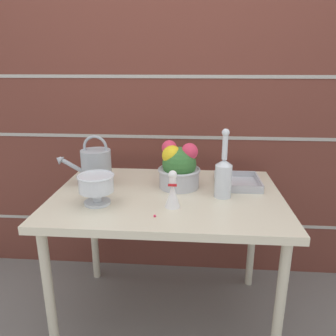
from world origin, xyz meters
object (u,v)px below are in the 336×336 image
object	(u,v)px
figurine_vase	(173,192)
wire_tray	(237,183)
watering_can	(96,167)
crystal_pedestal_bowl	(96,185)
flower_planter	(179,167)
glass_decanter	(223,175)

from	to	relation	value
figurine_vase	wire_tray	bearing A→B (deg)	43.33
watering_can	wire_tray	distance (m)	0.75
figurine_vase	wire_tray	xyz separation A→B (m)	(0.32, 0.30, -0.06)
crystal_pedestal_bowl	figurine_vase	world-z (taller)	figurine_vase
flower_planter	wire_tray	distance (m)	0.33
crystal_pedestal_bowl	figurine_vase	bearing A→B (deg)	-1.37
watering_can	wire_tray	bearing A→B (deg)	4.45
glass_decanter	figurine_vase	world-z (taller)	glass_decanter
glass_decanter	wire_tray	distance (m)	0.22
watering_can	crystal_pedestal_bowl	size ratio (longest dim) A/B	1.79
flower_planter	wire_tray	size ratio (longest dim) A/B	0.99
flower_planter	glass_decanter	xyz separation A→B (m)	(0.22, -0.12, 0.00)
glass_decanter	crystal_pedestal_bowl	bearing A→B (deg)	-167.49
watering_can	glass_decanter	distance (m)	0.66
crystal_pedestal_bowl	glass_decanter	size ratio (longest dim) A/B	0.50
crystal_pedestal_bowl	glass_decanter	xyz separation A→B (m)	(0.58, 0.13, 0.02)
flower_planter	wire_tray	bearing A→B (deg)	9.49
watering_can	crystal_pedestal_bowl	bearing A→B (deg)	-73.17
flower_planter	glass_decanter	world-z (taller)	glass_decanter
crystal_pedestal_bowl	wire_tray	world-z (taller)	crystal_pedestal_bowl
crystal_pedestal_bowl	wire_tray	bearing A→B (deg)	23.94
flower_planter	crystal_pedestal_bowl	bearing A→B (deg)	-145.74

